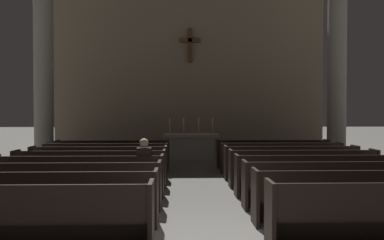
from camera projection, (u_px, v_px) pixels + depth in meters
The scene contains 24 objects.
pew_left_row_1 at pixel (17, 216), 5.34m from camera, with size 3.74×0.50×0.95m.
pew_left_row_2 at pixel (44, 199), 6.42m from camera, with size 3.74×0.50×0.95m.
pew_left_row_3 at pixel (64, 186), 7.50m from camera, with size 3.74×0.50×0.95m.
pew_left_row_4 at pixel (79, 176), 8.58m from camera, with size 3.74×0.50×0.95m.
pew_left_row_5 at pixel (90, 169), 9.66m from camera, with size 3.74×0.50×0.95m.
pew_left_row_6 at pixel (99, 163), 10.74m from camera, with size 3.74×0.50×0.95m.
pew_left_row_7 at pixel (107, 158), 11.82m from camera, with size 3.74×0.50×0.95m.
pew_left_row_8 at pixel (113, 154), 12.91m from camera, with size 3.74×0.50×0.95m.
pew_right_row_2 at pixel (363, 196), 6.58m from camera, with size 3.74×0.50×0.95m.
pew_right_row_3 at pixel (338, 184), 7.66m from camera, with size 3.74×0.50×0.95m.
pew_right_row_4 at pixel (318, 175), 8.74m from camera, with size 3.74×0.50×0.95m.
pew_right_row_5 at pixel (303, 168), 9.82m from camera, with size 3.74×0.50×0.95m.
pew_right_row_6 at pixel (291, 162), 10.90m from camera, with size 3.74×0.50×0.95m.
pew_right_row_7 at pixel (281, 158), 11.98m from camera, with size 3.74×0.50×0.95m.
pew_right_row_8 at pixel (273, 154), 13.06m from camera, with size 3.74×0.50×0.95m.
column_left_second at pixel (43, 64), 14.39m from camera, with size 1.04×1.04×7.53m.
column_right_second at pixel (337, 65), 14.71m from camera, with size 1.04×1.04×7.53m.
altar at pixel (191, 146), 15.47m from camera, with size 2.20×0.90×1.01m.
candlestick_outer_left at pixel (170, 129), 15.42m from camera, with size 0.16×0.16×0.64m.
candlestick_inner_left at pixel (184, 129), 15.44m from camera, with size 0.16×0.16×0.64m.
candlestick_inner_right at pixel (199, 129), 15.46m from camera, with size 0.16×0.16×0.64m.
candlestick_outer_right at pixel (212, 129), 15.47m from camera, with size 0.16×0.16×0.64m.
apse_with_cross at pixel (190, 56), 17.59m from camera, with size 12.14×0.43×8.82m.
lone_worshipper at pixel (144, 166), 8.66m from camera, with size 0.32×0.43×1.32m.
Camera 1 is at (-0.42, -5.41, 1.94)m, focal length 36.32 mm.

